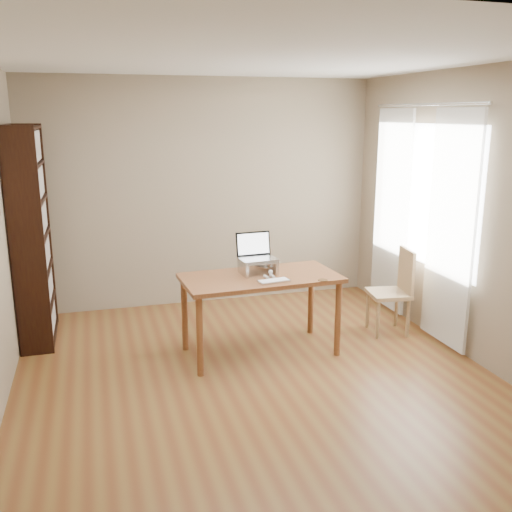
{
  "coord_description": "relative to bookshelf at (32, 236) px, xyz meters",
  "views": [
    {
      "loc": [
        -1.26,
        -4.22,
        2.19
      ],
      "look_at": [
        0.14,
        0.57,
        0.95
      ],
      "focal_mm": 40.0,
      "sensor_mm": 36.0,
      "label": 1
    }
  ],
  "objects": [
    {
      "name": "keyboard",
      "position": [
        2.07,
        -1.18,
        -0.29
      ],
      "size": [
        0.3,
        0.16,
        0.02
      ],
      "rotation": [
        0.0,
        0.0,
        0.15
      ],
      "color": "silver",
      "rests_on": "desk"
    },
    {
      "name": "desk",
      "position": [
        2.02,
        -0.96,
        -0.4
      ],
      "size": [
        1.47,
        0.79,
        0.75
      ],
      "rotation": [
        0.0,
        0.0,
        0.06
      ],
      "color": "brown",
      "rests_on": "ground"
    },
    {
      "name": "bookshelf",
      "position": [
        0.0,
        0.0,
        0.0
      ],
      "size": [
        0.3,
        0.9,
        2.1
      ],
      "color": "black",
      "rests_on": "ground"
    },
    {
      "name": "cat",
      "position": [
        2.06,
        -0.85,
        -0.24
      ],
      "size": [
        0.23,
        0.47,
        0.14
      ],
      "rotation": [
        0.0,
        0.0,
        0.12
      ],
      "color": "#4D453C",
      "rests_on": "desk"
    },
    {
      "name": "laptop",
      "position": [
        2.02,
        -0.82,
        -0.11
      ],
      "size": [
        0.35,
        0.3,
        0.24
      ],
      "rotation": [
        0.0,
        0.0,
        0.06
      ],
      "color": "silver",
      "rests_on": "laptop_stand"
    },
    {
      "name": "room",
      "position": [
        1.86,
        -1.54,
        0.25
      ],
      "size": [
        4.04,
        4.54,
        2.64
      ],
      "color": "brown",
      "rests_on": "ground"
    },
    {
      "name": "coaster",
      "position": [
        2.51,
        -1.25,
        -0.3
      ],
      "size": [
        0.09,
        0.09,
        0.01
      ],
      "primitive_type": "cylinder",
      "color": "#53391C",
      "rests_on": "desk"
    },
    {
      "name": "curtains",
      "position": [
        3.75,
        -0.75,
        0.12
      ],
      "size": [
        0.03,
        1.9,
        2.25
      ],
      "color": "white",
      "rests_on": "ground"
    },
    {
      "name": "laptop_stand",
      "position": [
        2.02,
        -0.88,
        -0.22
      ],
      "size": [
        0.32,
        0.25,
        0.13
      ],
      "rotation": [
        0.0,
        0.0,
        0.06
      ],
      "color": "silver",
      "rests_on": "desk"
    },
    {
      "name": "chair",
      "position": [
        3.48,
        -0.83,
        -0.58
      ],
      "size": [
        0.44,
        0.44,
        0.87
      ],
      "rotation": [
        0.0,
        0.0,
        -0.15
      ],
      "color": "tan",
      "rests_on": "ground"
    }
  ]
}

